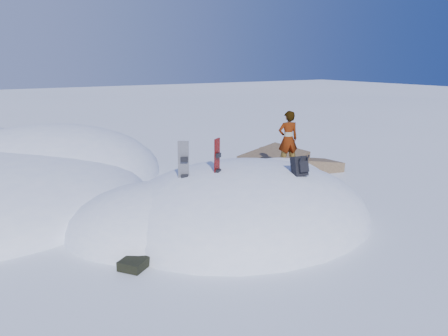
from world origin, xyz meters
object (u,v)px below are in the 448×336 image
snowboard_dark (184,170)px  person (288,139)px  snowboard_red (217,165)px  backpack (300,166)px

snowboard_dark → person: bearing=44.5°
snowboard_red → snowboard_dark: 0.82m
snowboard_red → backpack: size_ratio=2.30×
snowboard_dark → backpack: (2.49, -1.34, 0.05)m
person → snowboard_dark: bearing=28.8°
backpack → snowboard_red: bearing=160.8°
snowboard_dark → backpack: snowboard_dark is taller
backpack → person: bearing=66.0°
snowboard_red → backpack: snowboard_red is taller
snowboard_red → snowboard_dark: size_ratio=0.93×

